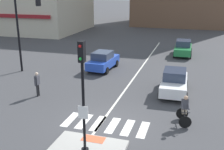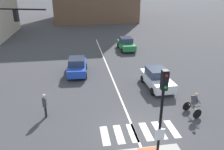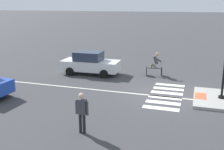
% 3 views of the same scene
% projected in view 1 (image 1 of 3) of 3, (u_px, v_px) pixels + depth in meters
% --- Properties ---
extents(ground_plane, '(300.00, 300.00, 0.00)m').
position_uv_depth(ground_plane, '(106.00, 124.00, 14.93)').
color(ground_plane, '#3D3D3F').
extents(tactile_pad_front, '(1.10, 0.60, 0.01)m').
position_uv_depth(tactile_pad_front, '(93.00, 139.00, 13.13)').
color(tactile_pad_front, '#DB5B38').
rests_on(tactile_pad_front, traffic_island).
extents(signal_pole, '(0.44, 0.38, 4.88)m').
position_uv_depth(signal_pole, '(83.00, 88.00, 11.29)').
color(signal_pole, black).
rests_on(signal_pole, traffic_island).
extents(crosswalk_stripe_a, '(0.44, 1.80, 0.01)m').
position_uv_depth(crosswalk_stripe_a, '(70.00, 119.00, 15.42)').
color(crosswalk_stripe_a, silver).
rests_on(crosswalk_stripe_a, ground).
extents(crosswalk_stripe_b, '(0.44, 1.80, 0.01)m').
position_uv_depth(crosswalk_stripe_b, '(84.00, 121.00, 15.19)').
color(crosswalk_stripe_b, silver).
rests_on(crosswalk_stripe_b, ground).
extents(crosswalk_stripe_c, '(0.44, 1.80, 0.01)m').
position_uv_depth(crosswalk_stripe_c, '(98.00, 123.00, 14.97)').
color(crosswalk_stripe_c, silver).
rests_on(crosswalk_stripe_c, ground).
extents(crosswalk_stripe_d, '(0.44, 1.80, 0.01)m').
position_uv_depth(crosswalk_stripe_d, '(113.00, 125.00, 14.74)').
color(crosswalk_stripe_d, silver).
rests_on(crosswalk_stripe_d, ground).
extents(crosswalk_stripe_e, '(0.44, 1.80, 0.01)m').
position_uv_depth(crosswalk_stripe_e, '(128.00, 127.00, 14.51)').
color(crosswalk_stripe_e, silver).
rests_on(crosswalk_stripe_e, ground).
extents(crosswalk_stripe_f, '(0.44, 1.80, 0.01)m').
position_uv_depth(crosswalk_stripe_f, '(143.00, 130.00, 14.29)').
color(crosswalk_stripe_f, silver).
rests_on(crosswalk_stripe_f, ground).
extents(lane_centre_line, '(0.14, 28.00, 0.01)m').
position_uv_depth(lane_centre_line, '(138.00, 72.00, 24.13)').
color(lane_centre_line, silver).
rests_on(lane_centre_line, ground).
extents(traffic_light_mast, '(4.93, 1.71, 6.76)m').
position_uv_depth(traffic_light_mast, '(25.00, 21.00, 22.50)').
color(traffic_light_mast, black).
rests_on(traffic_light_mast, ground).
extents(car_green_eastbound_distant, '(1.89, 4.13, 1.64)m').
position_uv_depth(car_green_eastbound_distant, '(183.00, 48.00, 29.77)').
color(car_green_eastbound_distant, '#237A3D').
rests_on(car_green_eastbound_distant, ground).
extents(car_blue_westbound_far, '(2.02, 4.19, 1.64)m').
position_uv_depth(car_blue_westbound_far, '(103.00, 61.00, 24.62)').
color(car_blue_westbound_far, '#2347B7').
rests_on(car_blue_westbound_far, ground).
extents(car_white_eastbound_mid, '(1.94, 4.15, 1.64)m').
position_uv_depth(car_white_eastbound_mid, '(174.00, 82.00, 19.06)').
color(car_white_eastbound_mid, white).
rests_on(car_white_eastbound_mid, ground).
extents(cyclist, '(0.87, 1.20, 1.68)m').
position_uv_depth(cyclist, '(184.00, 109.00, 14.65)').
color(cyclist, black).
rests_on(cyclist, ground).
extents(pedestrian_at_curb_left, '(0.22, 0.55, 1.67)m').
position_uv_depth(pedestrian_at_curb_left, '(37.00, 82.00, 18.47)').
color(pedestrian_at_curb_left, black).
rests_on(pedestrian_at_curb_left, ground).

